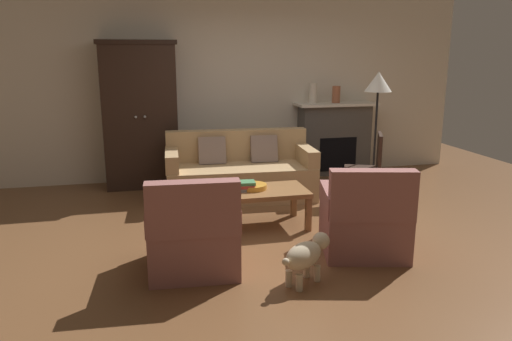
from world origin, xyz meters
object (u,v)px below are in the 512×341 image
(couch, at_px, (240,173))
(armchair_near_left, at_px, (193,237))
(mantel_vase_cream, at_px, (313,93))
(dog, at_px, (306,255))
(armchair_near_right, at_px, (365,222))
(mantel_vase_terracotta, at_px, (336,94))
(fireplace, at_px, (334,138))
(side_chair_wooden, at_px, (369,164))
(book_stack, at_px, (244,186))
(armoire, at_px, (140,115))
(floor_lamp, at_px, (378,89))
(coffee_table, at_px, (257,195))
(fruit_bowl, at_px, (253,187))

(couch, bearing_deg, armchair_near_left, -111.60)
(mantel_vase_cream, xyz_separation_m, dog, (-1.29, -3.53, -1.03))
(armchair_near_right, bearing_deg, mantel_vase_terracotta, 73.14)
(fireplace, height_order, side_chair_wooden, fireplace)
(book_stack, xyz_separation_m, dog, (0.23, -1.42, -0.23))
(armoire, distance_m, side_chair_wooden, 3.21)
(mantel_vase_cream, xyz_separation_m, floor_lamp, (0.53, -1.07, 0.13))
(book_stack, relative_size, dog, 0.53)
(coffee_table, relative_size, floor_lamp, 0.68)
(armoire, relative_size, book_stack, 7.78)
(armoire, xyz_separation_m, coffee_table, (1.19, -2.05, -0.66))
(couch, bearing_deg, fireplace, 29.18)
(armoire, height_order, floor_lamp, armoire)
(armoire, height_order, fruit_bowl, armoire)
(armoire, bearing_deg, side_chair_wooden, -28.98)
(coffee_table, bearing_deg, book_stack, 178.23)
(book_stack, relative_size, armchair_near_left, 0.30)
(fruit_bowl, xyz_separation_m, dog, (0.12, -1.46, -0.20))
(couch, bearing_deg, book_stack, -99.39)
(fireplace, distance_m, mantel_vase_terracotta, 0.68)
(armoire, relative_size, floor_lamp, 1.25)
(fireplace, height_order, couch, fireplace)
(fruit_bowl, distance_m, mantel_vase_terracotta, 2.85)
(armoire, xyz_separation_m, armchair_near_left, (0.40, -3.02, -0.71))
(coffee_table, bearing_deg, dog, -86.56)
(fireplace, bearing_deg, armoire, -178.49)
(mantel_vase_terracotta, height_order, side_chair_wooden, mantel_vase_terracotta)
(mantel_vase_terracotta, relative_size, side_chair_wooden, 0.28)
(mantel_vase_terracotta, bearing_deg, floor_lamp, -82.11)
(armchair_near_left, relative_size, floor_lamp, 0.54)
(side_chair_wooden, bearing_deg, floor_lamp, 58.17)
(coffee_table, bearing_deg, side_chair_wooden, 17.97)
(armoire, xyz_separation_m, couch, (1.24, -0.88, -0.71))
(couch, distance_m, side_chair_wooden, 1.68)
(side_chair_wooden, bearing_deg, coffee_table, -162.03)
(fireplace, height_order, mantel_vase_cream, mantel_vase_cream)
(coffee_table, distance_m, floor_lamp, 2.41)
(dog, bearing_deg, armchair_near_left, 152.91)
(floor_lamp, bearing_deg, armchair_near_right, -118.41)
(fireplace, xyz_separation_m, side_chair_wooden, (-0.18, -1.61, -0.06))
(book_stack, xyz_separation_m, side_chair_wooden, (1.72, 0.51, 0.04))
(fruit_bowl, bearing_deg, mantel_vase_terracotta, 49.06)
(armchair_near_right, bearing_deg, couch, 110.16)
(armchair_near_right, height_order, dog, armchair_near_right)
(fireplace, height_order, mantel_vase_terracotta, mantel_vase_terracotta)
(fireplace, bearing_deg, couch, -150.82)
(couch, height_order, book_stack, couch)
(fireplace, bearing_deg, floor_lamp, -82.24)
(armoire, bearing_deg, book_stack, -62.82)
(couch, xyz_separation_m, dog, (0.03, -2.59, -0.07))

